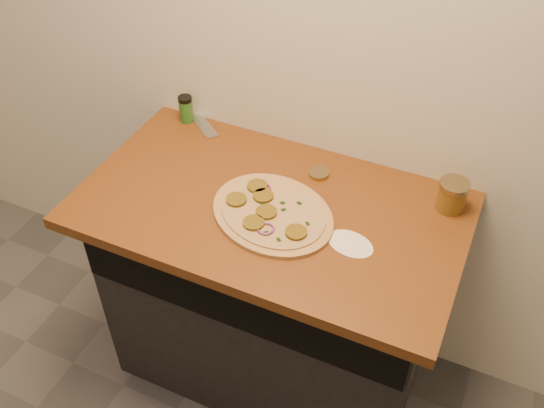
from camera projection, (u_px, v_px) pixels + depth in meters
The scene contains 8 objects.
cabinet at pixel (274, 294), 2.22m from camera, with size 1.10×0.60×0.86m, color black.
countertop at pixel (271, 208), 1.89m from camera, with size 1.20×0.70×0.04m, color brown.
pizza at pixel (271, 212), 1.84m from camera, with size 0.52×0.52×0.03m.
chefs_knife at pixel (191, 109), 2.27m from camera, with size 0.30×0.23×0.02m.
mason_jar_lid at pixel (319, 174), 1.98m from camera, with size 0.07×0.07×0.01m, color #978257.
salsa_jar at pixel (452, 195), 1.83m from camera, with size 0.09×0.09×0.10m.
spice_shaker at pixel (186, 109), 2.19m from camera, with size 0.05×0.05×0.10m.
flour_spill at pixel (350, 244), 1.75m from camera, with size 0.14×0.14×0.00m, color silver.
Camera 1 is at (0.58, 0.15, 2.16)m, focal length 40.00 mm.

